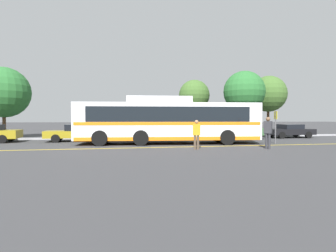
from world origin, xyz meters
name	(u,v)px	position (x,y,z in m)	size (l,w,h in m)	color
ground_plane	(148,144)	(0.00, 0.00, 0.00)	(220.00, 220.00, 0.00)	#38383A
lane_strip_0	(174,147)	(1.39, -2.54, 0.00)	(0.20, 32.37, 0.01)	gold
curb_strip	(157,137)	(1.39, 5.02, 0.07)	(40.37, 0.36, 0.15)	#99999E
transit_bus	(168,120)	(1.37, -0.34, 1.62)	(12.84, 3.68, 3.24)	white
parked_car_1	(78,133)	(-5.05, 2.84, 0.67)	(4.81, 2.18, 1.30)	olive
parked_car_2	(155,132)	(0.94, 3.17, 0.64)	(5.00, 2.16, 1.22)	maroon
parked_car_3	(236,130)	(8.04, 3.12, 0.73)	(4.42, 1.88, 1.43)	#335B33
parked_car_4	(289,131)	(13.25, 3.22, 0.64)	(4.15, 2.05, 1.22)	black
pedestrian_0	(268,131)	(6.46, -4.45, 1.06)	(0.43, 0.47, 1.84)	#2D2D33
pedestrian_1	(197,133)	(2.36, -3.97, 0.94)	(0.46, 0.32, 1.66)	brown
bus_stop_sign	(276,123)	(8.76, -1.62, 1.46)	(0.07, 0.40, 2.30)	#59595E
tree_0	(244,92)	(10.84, 7.28, 4.54)	(4.26, 4.26, 6.68)	#513823
tree_1	(4,92)	(-11.92, 7.10, 4.04)	(4.43, 4.43, 6.26)	#513823
tree_2	(194,95)	(6.12, 9.55, 4.28)	(3.35, 3.35, 5.97)	#513823
tree_3	(268,94)	(15.07, 9.69, 4.60)	(4.16, 4.16, 6.69)	#513823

